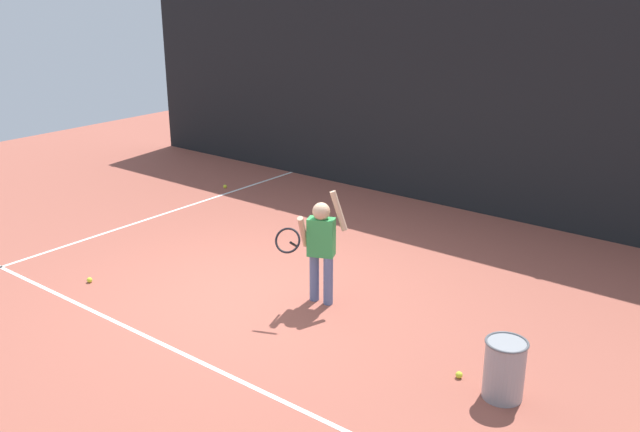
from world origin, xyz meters
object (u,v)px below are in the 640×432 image
tennis_ball_0 (459,375)px  tennis_ball_1 (90,280)px  tennis_player (320,244)px  tennis_ball_3 (225,186)px  ball_hopper (504,369)px

tennis_ball_0 → tennis_ball_1: size_ratio=1.00×
tennis_player → tennis_ball_3: bearing=124.9°
tennis_player → tennis_ball_1: bearing=-176.3°
tennis_ball_0 → ball_hopper: bearing=-5.0°
tennis_player → tennis_ball_1: tennis_player is taller
ball_hopper → tennis_player: bearing=168.8°
tennis_ball_0 → tennis_ball_3: bearing=154.2°
tennis_ball_1 → ball_hopper: bearing=9.4°
ball_hopper → tennis_ball_0: 0.52m
ball_hopper → tennis_ball_1: 5.10m
tennis_ball_0 → tennis_ball_3: 6.83m
tennis_player → ball_hopper: (2.47, -0.49, -0.44)m
tennis_ball_3 → tennis_ball_0: bearing=-25.8°
ball_hopper → tennis_ball_3: (-6.59, 3.01, -0.26)m
tennis_player → tennis_ball_1: 2.97m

